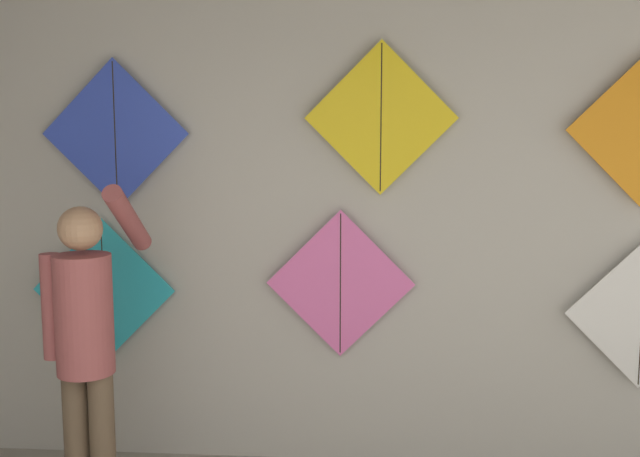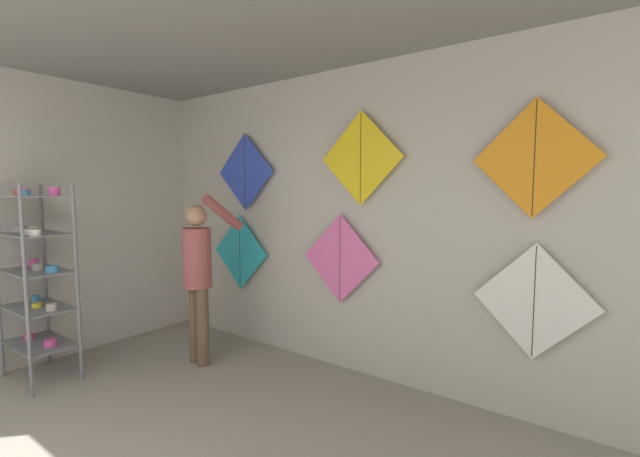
{
  "view_description": "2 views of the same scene",
  "coord_description": "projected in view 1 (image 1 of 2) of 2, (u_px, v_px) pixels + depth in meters",
  "views": [
    {
      "loc": [
        0.09,
        -0.63,
        1.89
      ],
      "look_at": [
        -0.17,
        3.02,
        1.4
      ],
      "focal_mm": 40.0,
      "sensor_mm": 36.0,
      "label": 1
    },
    {
      "loc": [
        2.13,
        0.02,
        1.69
      ],
      "look_at": [
        -0.13,
        3.02,
        1.36
      ],
      "focal_mm": 24.0,
      "sensor_mm": 36.0,
      "label": 2
    }
  ],
  "objects": [
    {
      "name": "kite_0",
      "position": [
        104.0,
        290.0,
        4.07
      ],
      "size": [
        0.83,
        0.01,
        0.83
      ],
      "color": "#28B2C6"
    },
    {
      "name": "shopkeeper",
      "position": [
        86.0,
        336.0,
        3.38
      ],
      "size": [
        0.42,
        0.56,
        1.66
      ],
      "rotation": [
        0.0,
        0.0,
        -0.1
      ],
      "color": "brown",
      "rests_on": "ground"
    },
    {
      "name": "kite_4",
      "position": [
        381.0,
        118.0,
        3.83
      ],
      "size": [
        0.83,
        0.01,
        0.83
      ],
      "color": "yellow"
    },
    {
      "name": "kite_1",
      "position": [
        340.0,
        284.0,
        3.97
      ],
      "size": [
        0.83,
        0.01,
        0.83
      ],
      "color": "pink"
    },
    {
      "name": "kite_3",
      "position": [
        115.0,
        134.0,
        3.95
      ],
      "size": [
        0.83,
        0.01,
        0.83
      ],
      "color": "blue"
    },
    {
      "name": "back_panel",
      "position": [
        355.0,
        221.0,
        4.01
      ],
      "size": [
        5.85,
        0.06,
        2.8
      ],
      "primitive_type": "cube",
      "color": "#BCB7AD",
      "rests_on": "ground"
    }
  ]
}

